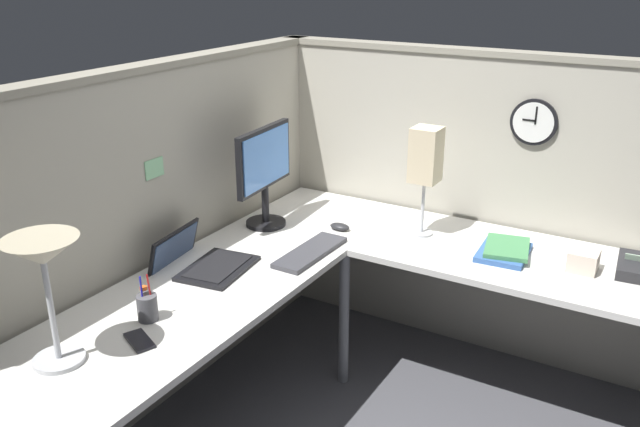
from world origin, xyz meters
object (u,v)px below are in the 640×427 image
computer_mouse (340,227)px  desk_lamp_paper (426,158)px  keyboard (310,252)px  desk_lamp_dome (43,262)px  laptop (199,261)px  wall_clock (534,122)px  book_stack (505,250)px  cell_phone (139,341)px  tissue_box (583,261)px  pen_cup (147,307)px  monitor (265,169)px

computer_mouse → desk_lamp_paper: bearing=-67.2°
keyboard → desk_lamp_dome: bearing=167.7°
laptop → wall_clock: wall_clock is taller
desk_lamp_dome → keyboard: bearing=-13.5°
laptop → keyboard: 0.50m
keyboard → book_stack: 0.88m
desk_lamp_dome → cell_phone: 0.45m
computer_mouse → tissue_box: size_ratio=0.87×
computer_mouse → cell_phone: bearing=175.0°
laptop → pen_cup: 0.47m
keyboard → wall_clock: bearing=-41.7°
computer_mouse → desk_lamp_dome: desk_lamp_dome is taller
monitor → desk_lamp_paper: size_ratio=0.94×
tissue_box → wall_clock: (0.35, 0.35, 0.49)m
keyboard → wall_clock: size_ratio=1.95×
book_stack → wall_clock: bearing=2.6°
computer_mouse → book_stack: bearing=-81.4°
wall_clock → pen_cup: bearing=149.0°
computer_mouse → tissue_box: (0.13, -1.12, 0.03)m
pen_cup → wall_clock: wall_clock is taller
desk_lamp_dome → book_stack: desk_lamp_dome is taller
book_stack → computer_mouse: bearing=98.6°
monitor → keyboard: monitor is taller
cell_phone → tissue_box: size_ratio=1.20×
cell_phone → desk_lamp_paper: 1.54m
laptop → wall_clock: size_ratio=1.92×
laptop → keyboard: size_ratio=0.98×
keyboard → wall_clock: 1.21m
computer_mouse → tissue_box: 1.13m
monitor → wall_clock: (0.61, -1.12, 0.25)m
pen_cup → cell_phone: 0.16m
book_stack → wall_clock: (0.36, 0.02, 0.52)m
keyboard → pen_cup: pen_cup is taller
keyboard → monitor: bearing=63.9°
book_stack → tissue_box: size_ratio=2.57×
laptop → pen_cup: bearing=-163.0°
book_stack → desk_lamp_dome: bearing=147.0°
laptop → wall_clock: (1.15, -1.10, 0.51)m
monitor → tissue_box: 1.51m
pen_cup → wall_clock: size_ratio=0.82×
pen_cup → desk_lamp_paper: desk_lamp_paper is taller
desk_lamp_paper → computer_mouse: bearing=112.8°
keyboard → book_stack: book_stack is taller
cell_phone → computer_mouse: bearing=19.7°
laptop → book_stack: bearing=-54.6°
cell_phone → wall_clock: size_ratio=0.65×
monitor → pen_cup: monitor is taller
monitor → laptop: size_ratio=1.18×
cell_phone → pen_cup: bearing=57.1°
laptop → cell_phone: size_ratio=2.94×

